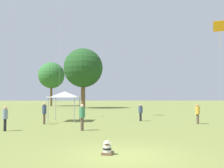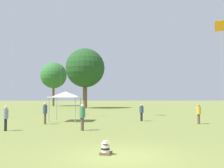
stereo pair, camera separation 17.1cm
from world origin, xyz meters
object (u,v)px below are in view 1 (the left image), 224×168
object	(u,v)px
kite_1	(219,28)
seated_toddler	(107,149)
person_standing_7	(198,112)
distant_tree_1	(51,75)
person_standing_1	(141,111)
person_standing_4	(44,111)
distant_tree_0	(83,68)
person_standing_2	(82,115)
person_standing_5	(5,116)
canopy_tent	(65,95)

from	to	relation	value
kite_1	seated_toddler	bearing A→B (deg)	120.68
person_standing_7	distant_tree_1	xyz separation A→B (m)	(-20.52, 43.25, 6.55)
person_standing_1	person_standing_7	xyz separation A→B (m)	(4.31, -2.73, 0.05)
person_standing_4	distant_tree_1	size ratio (longest dim) A/B	0.16
person_standing_4	person_standing_7	world-z (taller)	person_standing_4
seated_toddler	distant_tree_0	distance (m)	42.96
distant_tree_1	person_standing_2	bearing A→B (deg)	-76.40
distant_tree_0	person_standing_5	bearing A→B (deg)	-93.76
canopy_tent	distant_tree_1	distance (m)	41.87
kite_1	distant_tree_1	size ratio (longest dim) A/B	0.95
seated_toddler	person_standing_2	size ratio (longest dim) A/B	0.33
person_standing_1	canopy_tent	world-z (taller)	canopy_tent
person_standing_7	distant_tree_0	bearing A→B (deg)	-18.46
canopy_tent	distant_tree_0	distance (m)	28.71
person_standing_1	person_standing_5	xyz separation A→B (m)	(-9.77, -6.75, 0.05)
person_standing_5	canopy_tent	bearing A→B (deg)	59.76
person_standing_4	canopy_tent	distance (m)	3.18
seated_toddler	person_standing_1	distance (m)	14.27
person_standing_2	person_standing_5	xyz separation A→B (m)	(-4.97, -0.09, -0.07)
person_standing_4	distant_tree_0	bearing A→B (deg)	-92.06
person_standing_2	kite_1	size ratio (longest dim) A/B	0.17
person_standing_4	distant_tree_0	size ratio (longest dim) A/B	0.15
canopy_tent	person_standing_2	bearing A→B (deg)	-72.14
seated_toddler	canopy_tent	size ratio (longest dim) A/B	0.20
canopy_tent	distant_tree_1	size ratio (longest dim) A/B	0.26
person_standing_5	person_standing_7	xyz separation A→B (m)	(14.08, 4.01, 0.01)
seated_toddler	person_standing_5	bearing A→B (deg)	146.51
seated_toddler	person_standing_4	xyz separation A→B (m)	(-4.94, 11.29, 0.83)
person_standing_7	distant_tree_1	world-z (taller)	distant_tree_1
person_standing_4	distant_tree_0	distance (m)	31.54
seated_toddler	person_standing_5	xyz separation A→B (m)	(-6.52, 7.13, 0.74)
person_standing_7	canopy_tent	distance (m)	11.67
person_standing_4	distant_tree_1	distance (m)	44.33
person_standing_7	distant_tree_0	xyz separation A→B (m)	(-11.78, 30.90, 7.01)
person_standing_5	person_standing_7	bearing A→B (deg)	8.36
distant_tree_0	person_standing_4	bearing A→B (deg)	-91.32
person_standing_7	distant_tree_0	distance (m)	33.80
seated_toddler	person_standing_7	distance (m)	13.48
person_standing_1	canopy_tent	xyz separation A→B (m)	(-6.95, 0.01, 1.49)
person_standing_5	kite_1	size ratio (longest dim) A/B	0.16
distant_tree_1	seated_toddler	bearing A→B (deg)	-76.60
person_standing_1	distant_tree_0	size ratio (longest dim) A/B	0.13
person_standing_1	person_standing_2	size ratio (longest dim) A/B	0.90
seated_toddler	person_standing_5	world-z (taller)	person_standing_5
person_standing_2	kite_1	world-z (taller)	kite_1
person_standing_7	kite_1	bearing A→B (deg)	-77.56
kite_1	distant_tree_1	distance (m)	45.11
person_standing_7	person_standing_4	bearing A→B (deg)	50.01
person_standing_2	distant_tree_0	bearing A→B (deg)	-80.42
person_standing_7	canopy_tent	world-z (taller)	canopy_tent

